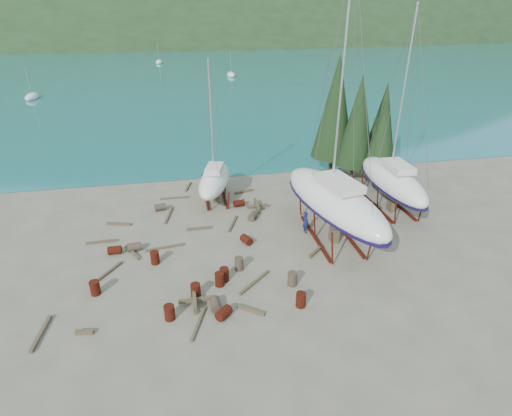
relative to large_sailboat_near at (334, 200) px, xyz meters
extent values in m
plane|color=#5E594A|center=(-6.53, -1.91, -2.98)|extent=(600.00, 600.00, 0.00)
plane|color=teal|center=(-6.53, 313.09, -2.98)|extent=(700.00, 700.00, 0.00)
ellipsoid|color=#1F3319|center=(-6.53, 318.09, -2.98)|extent=(800.00, 360.00, 110.00)
cube|color=beige|center=(-66.53, 188.09, -0.98)|extent=(6.00, 5.00, 4.00)
cube|color=#A54C2D|center=(-66.53, 188.09, 1.82)|extent=(6.60, 5.60, 1.60)
cube|color=beige|center=(-26.53, 188.09, -0.98)|extent=(6.00, 5.00, 4.00)
cube|color=#A54C2D|center=(-26.53, 188.09, 1.82)|extent=(6.60, 5.60, 1.60)
cube|color=beige|center=(23.47, 188.09, -0.98)|extent=(6.00, 5.00, 4.00)
cube|color=#A54C2D|center=(23.47, 188.09, 1.82)|extent=(6.60, 5.60, 1.60)
cylinder|color=black|center=(5.97, 10.09, -2.18)|extent=(0.36, 0.36, 1.60)
cone|color=black|center=(5.97, 10.09, 2.82)|extent=(3.60, 3.60, 8.40)
cylinder|color=black|center=(7.47, 8.09, -2.30)|extent=(0.36, 0.36, 1.36)
cone|color=black|center=(7.47, 8.09, 1.95)|extent=(3.06, 3.06, 7.14)
cylinder|color=black|center=(4.47, 12.09, -2.06)|extent=(0.36, 0.36, 1.84)
cone|color=black|center=(4.47, 12.09, 3.69)|extent=(4.14, 4.14, 9.66)
cylinder|color=black|center=(8.97, 11.09, -2.26)|extent=(0.36, 0.36, 1.44)
cone|color=black|center=(8.97, 11.09, 2.24)|extent=(3.24, 3.24, 7.56)
ellipsoid|color=white|center=(-36.53, 58.09, -2.60)|extent=(2.00, 5.00, 1.40)
cylinder|color=silver|center=(-36.53, 58.09, 0.25)|extent=(0.08, 0.08, 5.00)
ellipsoid|color=white|center=(3.47, 78.09, -2.60)|extent=(2.00, 5.00, 1.40)
cylinder|color=silver|center=(3.47, 78.09, 0.25)|extent=(0.08, 0.08, 5.00)
ellipsoid|color=white|center=(-14.53, 108.09, -2.60)|extent=(2.00, 5.00, 1.40)
cylinder|color=silver|center=(-14.53, 108.09, 0.25)|extent=(0.08, 0.08, 5.00)
ellipsoid|color=white|center=(0.00, 0.02, -0.04)|extent=(5.71, 12.21, 2.74)
cube|color=#150B3B|center=(0.00, -0.57, -0.96)|extent=(0.67, 2.12, 1.00)
cube|color=silver|center=(0.00, -0.57, 1.58)|extent=(2.55, 3.83, 0.50)
cylinder|color=silver|center=(0.00, 0.61, 8.49)|extent=(0.14, 0.14, 14.11)
cube|color=#5E1A10|center=(-1.20, 0.02, -2.88)|extent=(0.18, 6.47, 0.20)
cube|color=#5E1A10|center=(1.20, 0.02, -2.88)|extent=(0.18, 6.47, 0.20)
cube|color=brown|center=(0.00, -0.57, -2.45)|extent=(0.50, 0.80, 1.07)
ellipsoid|color=white|center=(6.47, 3.64, -0.49)|extent=(3.00, 9.82, 2.31)
cube|color=#150B3B|center=(6.47, 3.16, -1.20)|extent=(0.28, 1.76, 1.00)
cube|color=silver|center=(6.47, 3.16, 0.91)|extent=(1.61, 2.96, 0.50)
cylinder|color=silver|center=(6.47, 4.13, 6.63)|extent=(0.14, 0.14, 11.73)
cube|color=#5E1A10|center=(5.48, 3.64, -2.88)|extent=(0.18, 5.38, 0.20)
cube|color=#5E1A10|center=(7.47, 3.64, -2.88)|extent=(0.18, 5.38, 0.20)
cube|color=brown|center=(6.47, 3.16, -2.57)|extent=(0.50, 0.80, 0.83)
ellipsoid|color=white|center=(-7.66, 7.99, -1.11)|extent=(4.25, 7.65, 1.88)
cube|color=#150B3B|center=(-7.66, 7.63, -1.59)|extent=(0.61, 1.33, 1.00)
cube|color=silver|center=(-7.66, 7.63, 0.08)|extent=(1.82, 2.46, 0.50)
cylinder|color=silver|center=(-7.66, 8.36, 4.31)|extent=(0.14, 0.14, 8.76)
cube|color=#5E1A10|center=(-8.46, 7.99, -2.88)|extent=(0.18, 4.01, 0.20)
cube|color=#5E1A10|center=(-6.85, 7.99, -2.88)|extent=(0.18, 4.01, 0.20)
cube|color=brown|center=(-7.66, 7.63, -2.76)|extent=(0.50, 0.80, 0.44)
imported|color=#121650|center=(-1.62, 1.09, -2.14)|extent=(0.47, 0.66, 1.69)
cylinder|color=#5E1A10|center=(-15.89, -3.53, -2.54)|extent=(0.58, 0.58, 0.88)
cylinder|color=#2D2823|center=(-9.11, -6.17, -2.69)|extent=(0.60, 0.89, 0.58)
cylinder|color=#5E1A10|center=(-15.30, 0.73, -2.69)|extent=(0.88, 0.58, 0.58)
cylinder|color=#5E1A10|center=(-11.62, -6.52, -2.54)|extent=(0.58, 0.58, 0.88)
cylinder|color=#5E1A10|center=(-5.82, 6.33, -2.69)|extent=(0.96, 0.71, 0.58)
cylinder|color=#2D2823|center=(-7.24, -2.72, -2.54)|extent=(0.58, 0.58, 0.88)
cylinder|color=#5E1A10|center=(-6.23, 0.34, -2.69)|extent=(0.90, 1.04, 0.58)
cylinder|color=#5E1A10|center=(-4.38, -6.87, -2.54)|extent=(0.58, 0.58, 0.88)
cylinder|color=#5E1A10|center=(-12.55, -0.96, -2.54)|extent=(0.58, 0.58, 0.88)
cylinder|color=#2D2823|center=(-12.36, 6.86, -2.69)|extent=(0.98, 0.74, 0.58)
cylinder|color=#5E1A10|center=(-8.64, -4.11, -2.54)|extent=(0.58, 0.58, 0.88)
cylinder|color=#2D2823|center=(-5.08, 3.86, -2.69)|extent=(0.97, 1.05, 0.58)
cylinder|color=#5E1A10|center=(-8.74, -6.95, -2.69)|extent=(1.03, 1.03, 0.58)
cylinder|color=#5E1A10|center=(-10.13, -4.92, -2.54)|extent=(0.58, 0.58, 0.88)
cylinder|color=#5E1A10|center=(-8.31, -3.69, -2.54)|extent=(0.58, 0.58, 0.88)
cylinder|color=#2D2823|center=(-14.01, 0.91, -2.69)|extent=(0.92, 0.65, 0.58)
cylinder|color=#2D2823|center=(-4.32, -4.92, -2.54)|extent=(0.58, 0.58, 0.88)
cube|color=brown|center=(-11.17, 8.94, -2.91)|extent=(2.51, 0.16, 0.14)
cube|color=brown|center=(-1.74, -1.77, -2.89)|extent=(1.47, 1.37, 0.19)
cube|color=brown|center=(-15.48, 4.91, -2.89)|extent=(1.92, 0.72, 0.19)
cube|color=brown|center=(-10.14, -7.27, -2.91)|extent=(1.01, 2.45, 0.15)
cube|color=brown|center=(-14.13, 0.58, -2.90)|extent=(1.14, 1.99, 0.17)
cube|color=brown|center=(-6.54, -4.35, -2.90)|extent=(2.24, 2.03, 0.16)
cube|color=brown|center=(-4.96, 9.05, -2.89)|extent=(1.79, 0.71, 0.19)
cube|color=brown|center=(-7.20, -6.77, -2.90)|extent=(1.44, 1.14, 0.17)
cube|color=brown|center=(-9.42, 2.99, -2.89)|extent=(1.86, 0.19, 0.19)
cube|color=brown|center=(-9.89, 11.21, -2.91)|extent=(0.68, 2.05, 0.15)
cube|color=brown|center=(-6.80, 3.27, -2.90)|extent=(1.08, 2.36, 0.16)
cube|color=brown|center=(-11.94, 0.76, -2.91)|extent=(2.68, 0.53, 0.15)
cube|color=brown|center=(-15.37, -1.43, -2.90)|extent=(1.39, 1.88, 0.17)
cube|color=brown|center=(-15.96, -6.79, -2.88)|extent=(0.94, 0.38, 0.22)
cube|color=brown|center=(-18.15, -6.44, -2.89)|extent=(0.47, 2.54, 0.18)
cube|color=brown|center=(-11.66, 5.74, -2.91)|extent=(0.74, 2.83, 0.15)
cube|color=brown|center=(-16.43, 2.41, -2.90)|extent=(2.14, 0.22, 0.16)
cube|color=brown|center=(-10.24, -5.57, -2.88)|extent=(0.20, 1.80, 0.20)
cube|color=brown|center=(-10.24, -5.57, -2.68)|extent=(1.80, 0.20, 0.20)
cube|color=brown|center=(-10.24, -5.57, -2.48)|extent=(0.20, 1.80, 0.20)
cube|color=brown|center=(-4.43, 5.58, -2.88)|extent=(0.20, 1.80, 0.20)
cube|color=brown|center=(-4.43, 5.58, -2.68)|extent=(1.80, 0.20, 0.20)
cube|color=brown|center=(-4.43, 5.58, -2.48)|extent=(0.20, 1.80, 0.20)
camera|label=1|loc=(-10.25, -23.73, 12.09)|focal=28.00mm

